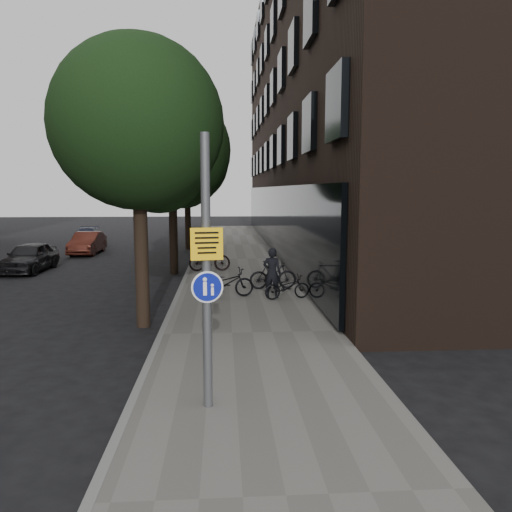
{
  "coord_description": "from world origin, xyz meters",
  "views": [
    {
      "loc": [
        -0.45,
        -8.65,
        3.63
      ],
      "look_at": [
        0.36,
        3.57,
        2.0
      ],
      "focal_mm": 35.0,
      "sensor_mm": 36.0,
      "label": 1
    }
  ],
  "objects": [
    {
      "name": "street_tree_far",
      "position": [
        -2.53,
        22.14,
        5.11
      ],
      "size": [
        5.0,
        5.0,
        7.8
      ],
      "color": "black",
      "rests_on": "ground"
    },
    {
      "name": "building_right_dark_brick",
      "position": [
        8.5,
        22.0,
        9.0
      ],
      "size": [
        12.0,
        40.0,
        18.0
      ],
      "primitive_type": "cube",
      "color": "black",
      "rests_on": "ground"
    },
    {
      "name": "curb_edge",
      "position": [
        -2.0,
        10.0,
        0.07
      ],
      "size": [
        0.15,
        60.0,
        0.13
      ],
      "primitive_type": "cube",
      "color": "slate",
      "rests_on": "ground"
    },
    {
      "name": "parked_car_mid",
      "position": [
        -8.16,
        20.03,
        0.62
      ],
      "size": [
        1.34,
        3.8,
        1.25
      ],
      "primitive_type": "imported",
      "rotation": [
        0.0,
        0.0,
        -0.01
      ],
      "color": "#4F1F16",
      "rests_on": "ground"
    },
    {
      "name": "street_tree_mid",
      "position": [
        -2.53,
        13.14,
        5.11
      ],
      "size": [
        5.0,
        5.0,
        7.8
      ],
      "color": "black",
      "rests_on": "ground"
    },
    {
      "name": "signpost",
      "position": [
        -0.72,
        -0.85,
        2.33
      ],
      "size": [
        0.5,
        0.15,
        4.38
      ],
      "rotation": [
        0.0,
        0.0,
        0.15
      ],
      "color": "#595B5E",
      "rests_on": "sidewalk"
    },
    {
      "name": "parked_car_far",
      "position": [
        -9.7,
        25.7,
        0.54
      ],
      "size": [
        1.96,
        3.89,
        1.08
      ],
      "primitive_type": "imported",
      "rotation": [
        0.0,
        0.0,
        0.12
      ],
      "color": "#1C2032",
      "rests_on": "ground"
    },
    {
      "name": "ground",
      "position": [
        0.0,
        0.0,
        0.0
      ],
      "size": [
        120.0,
        120.0,
        0.0
      ],
      "primitive_type": "plane",
      "color": "black",
      "rests_on": "ground"
    },
    {
      "name": "parked_bike_facade_near",
      "position": [
        1.6,
        7.07,
        0.52
      ],
      "size": [
        1.59,
        0.83,
        0.8
      ],
      "primitive_type": "imported",
      "rotation": [
        0.0,
        0.0,
        1.78
      ],
      "color": "black",
      "rests_on": "sidewalk"
    },
    {
      "name": "sidewalk",
      "position": [
        0.25,
        10.0,
        0.06
      ],
      "size": [
        4.5,
        60.0,
        0.12
      ],
      "primitive_type": "cube",
      "color": "#65635E",
      "rests_on": "ground"
    },
    {
      "name": "pedestrian",
      "position": [
        1.13,
        7.31,
        0.94
      ],
      "size": [
        0.69,
        0.56,
        1.64
      ],
      "primitive_type": "imported",
      "rotation": [
        0.0,
        0.0,
        2.83
      ],
      "color": "black",
      "rests_on": "sidewalk"
    },
    {
      "name": "parked_car_near",
      "position": [
        -9.08,
        13.98,
        0.66
      ],
      "size": [
        1.69,
        3.9,
        1.31
      ],
      "primitive_type": "imported",
      "rotation": [
        0.0,
        0.0,
        -0.04
      ],
      "color": "black",
      "rests_on": "ground"
    },
    {
      "name": "parked_bike_curb_near",
      "position": [
        -0.37,
        7.43,
        0.6
      ],
      "size": [
        1.94,
        1.05,
        0.97
      ],
      "primitive_type": "imported",
      "rotation": [
        0.0,
        0.0,
        1.8
      ],
      "color": "black",
      "rests_on": "sidewalk"
    },
    {
      "name": "parked_bike_curb_far",
      "position": [
        -1.05,
        12.84,
        0.66
      ],
      "size": [
        1.83,
        0.69,
        1.07
      ],
      "primitive_type": "imported",
      "rotation": [
        0.0,
        0.0,
        1.68
      ],
      "color": "black",
      "rests_on": "sidewalk"
    },
    {
      "name": "parked_bike_facade_far",
      "position": [
        1.3,
        8.75,
        0.63
      ],
      "size": [
        1.72,
        0.63,
        1.01
      ],
      "primitive_type": "imported",
      "rotation": [
        0.0,
        0.0,
        1.66
      ],
      "color": "black",
      "rests_on": "sidewalk"
    },
    {
      "name": "street_tree_near",
      "position": [
        -2.53,
        4.64,
        5.11
      ],
      "size": [
        4.4,
        4.4,
        7.5
      ],
      "color": "black",
      "rests_on": "ground"
    }
  ]
}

